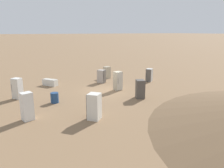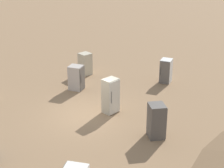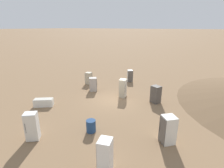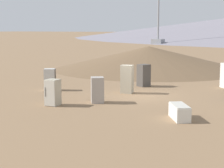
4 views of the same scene
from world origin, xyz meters
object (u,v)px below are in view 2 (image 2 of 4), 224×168
discarded_fridge_4 (111,96)px  discarded_fridge_5 (166,71)px  discarded_fridge_6 (76,78)px  discarded_fridge_0 (85,64)px  discarded_fridge_7 (157,121)px

discarded_fridge_4 → discarded_fridge_5: size_ratio=1.25×
discarded_fridge_4 → discarded_fridge_6: size_ratio=1.26×
discarded_fridge_6 → discarded_fridge_0: bearing=-168.4°
discarded_fridge_7 → discarded_fridge_5: bearing=158.9°
discarded_fridge_0 → discarded_fridge_5: 5.19m
discarded_fridge_5 → discarded_fridge_7: size_ratio=0.92×
discarded_fridge_6 → discarded_fridge_7: (6.77, 0.41, 0.07)m
discarded_fridge_0 → discarded_fridge_7: size_ratio=0.89×
discarded_fridge_5 → discarded_fridge_6: (-2.00, -5.09, -0.01)m
discarded_fridge_4 → discarded_fridge_7: (3.19, 0.37, -0.11)m
discarded_fridge_4 → discarded_fridge_5: 5.29m
discarded_fridge_6 → discarded_fridge_7: 6.79m
discarded_fridge_5 → discarded_fridge_7: discarded_fridge_7 is taller
discarded_fridge_4 → discarded_fridge_7: 3.21m
discarded_fridge_0 → discarded_fridge_7: 8.75m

